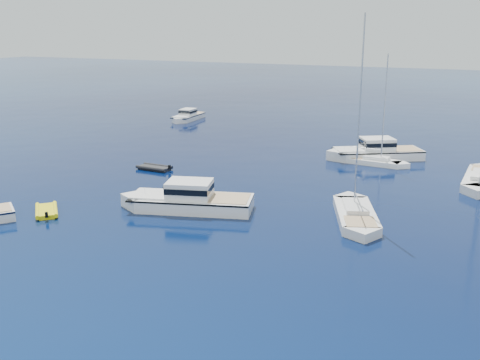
# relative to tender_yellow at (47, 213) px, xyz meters

# --- Properties ---
(ground) EXTENTS (400.00, 400.00, 0.00)m
(ground) POSITION_rel_tender_yellow_xyz_m (9.31, -13.07, 0.00)
(ground) COLOR navy
(ground) RESTS_ON ground
(motor_cruiser_centre) EXTENTS (13.19, 7.26, 3.31)m
(motor_cruiser_centre) POSITION_rel_tender_yellow_xyz_m (10.41, 6.00, 0.00)
(motor_cruiser_centre) COLOR silver
(motor_cruiser_centre) RESTS_ON ground
(motor_cruiser_distant) EXTENTS (12.61, 9.82, 3.27)m
(motor_cruiser_distant) POSITION_rel_tender_yellow_xyz_m (21.23, 32.19, 0.00)
(motor_cruiser_distant) COLOR silver
(motor_cruiser_distant) RESTS_ON ground
(motor_cruiser_horizon) EXTENTS (3.39, 9.43, 2.44)m
(motor_cruiser_horizon) POSITION_rel_tender_yellow_xyz_m (-13.60, 47.58, 0.00)
(motor_cruiser_horizon) COLOR white
(motor_cruiser_horizon) RESTS_ON ground
(sailboat_mid_r) EXTENTS (6.93, 11.97, 17.13)m
(sailboat_mid_r) POSITION_rel_tender_yellow_xyz_m (24.40, 9.65, 0.00)
(sailboat_mid_r) COLOR silver
(sailboat_mid_r) RESTS_ON ground
(sailboat_centre) EXTENTS (9.05, 3.08, 13.05)m
(sailboat_centre) POSITION_rel_tender_yellow_xyz_m (21.67, 29.43, 0.00)
(sailboat_centre) COLOR white
(sailboat_centre) RESTS_ON ground
(tender_yellow) EXTENTS (4.38, 4.41, 0.95)m
(tender_yellow) POSITION_rel_tender_yellow_xyz_m (0.00, 0.00, 0.00)
(tender_yellow) COLOR yellow
(tender_yellow) RESTS_ON ground
(tender_grey_far) EXTENTS (4.08, 2.29, 0.95)m
(tender_grey_far) POSITION_rel_tender_yellow_xyz_m (0.03, 16.63, 0.00)
(tender_grey_far) COLOR black
(tender_grey_far) RESTS_ON ground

